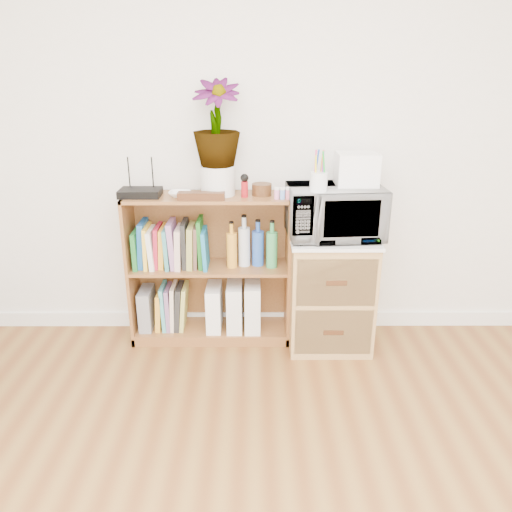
{
  "coord_description": "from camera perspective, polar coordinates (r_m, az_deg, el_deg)",
  "views": [
    {
      "loc": [
        -0.07,
        -0.81,
        1.66
      ],
      "look_at": [
        -0.06,
        1.95,
        0.62
      ],
      "focal_mm": 35.0,
      "sensor_mm": 36.0,
      "label": 1
    }
  ],
  "objects": [
    {
      "name": "cookbooks",
      "position": [
        3.13,
        -9.63,
        1.18
      ],
      "size": [
        0.45,
        0.2,
        0.3
      ],
      "color": "#1C6A29",
      "rests_on": "bookshelf"
    },
    {
      "name": "magazine_holder_right",
      "position": [
        3.23,
        -0.39,
        -5.66
      ],
      "size": [
        0.1,
        0.25,
        0.31
      ],
      "primitive_type": "cube",
      "color": "white",
      "rests_on": "bookshelf"
    },
    {
      "name": "white_bowl",
      "position": [
        3.0,
        -8.72,
        7.01
      ],
      "size": [
        0.13,
        0.13,
        0.03
      ],
      "primitive_type": "imported",
      "color": "white",
      "rests_on": "bookshelf"
    },
    {
      "name": "skirting_board",
      "position": [
        3.45,
        1.0,
        -7.18
      ],
      "size": [
        4.0,
        0.02,
        0.1
      ],
      "primitive_type": "cube",
      "color": "white",
      "rests_on": "ground"
    },
    {
      "name": "wooden_bowl",
      "position": [
        3.0,
        0.66,
        7.62
      ],
      "size": [
        0.12,
        0.12,
        0.07
      ],
      "primitive_type": "cylinder",
      "color": "#3D2210",
      "rests_on": "bookshelf"
    },
    {
      "name": "magazine_holder_mid",
      "position": [
        3.24,
        -2.45,
        -5.7
      ],
      "size": [
        0.1,
        0.25,
        0.31
      ],
      "primitive_type": "cube",
      "color": "white",
      "rests_on": "bookshelf"
    },
    {
      "name": "lower_books",
      "position": [
        3.29,
        -9.56,
        -5.74
      ],
      "size": [
        0.21,
        0.19,
        0.3
      ],
      "color": "gold",
      "rests_on": "bookshelf"
    },
    {
      "name": "wicker_unit",
      "position": [
        3.16,
        8.41,
        -4.1
      ],
      "size": [
        0.5,
        0.45,
        0.7
      ],
      "primitive_type": "cube",
      "color": "#9E7542",
      "rests_on": "ground"
    },
    {
      "name": "pen_cup",
      "position": [
        2.8,
        7.16,
        8.43
      ],
      "size": [
        0.1,
        0.1,
        0.11
      ],
      "primitive_type": "cylinder",
      "color": "white",
      "rests_on": "microwave"
    },
    {
      "name": "microwave",
      "position": [
        2.97,
        8.95,
        5.0
      ],
      "size": [
        0.57,
        0.41,
        0.3
      ],
      "primitive_type": "imported",
      "rotation": [
        0.0,
        0.0,
        0.08
      ],
      "color": "white",
      "rests_on": "wicker_unit"
    },
    {
      "name": "paint_jars",
      "position": [
        2.9,
        3.05,
        7.09
      ],
      "size": [
        0.12,
        0.04,
        0.06
      ],
      "primitive_type": "cube",
      "color": "pink",
      "rests_on": "bookshelf"
    },
    {
      "name": "liquor_bottles",
      "position": [
        3.08,
        -0.46,
        1.45
      ],
      "size": [
        0.31,
        0.07,
        0.31
      ],
      "color": "orange",
      "rests_on": "bookshelf"
    },
    {
      "name": "magazine_holder_left",
      "position": [
        3.25,
        -4.8,
        -5.81
      ],
      "size": [
        0.09,
        0.23,
        0.29
      ],
      "primitive_type": "cube",
      "color": "white",
      "rests_on": "bookshelf"
    },
    {
      "name": "trinket_box",
      "position": [
        2.91,
        -6.28,
        6.84
      ],
      "size": [
        0.27,
        0.07,
        0.04
      ],
      "primitive_type": "cube",
      "color": "#3B2110",
      "rests_on": "bookshelf"
    },
    {
      "name": "bookshelf",
      "position": [
        3.15,
        -5.27,
        -1.51
      ],
      "size": [
        1.0,
        0.3,
        0.95
      ],
      "primitive_type": "cube",
      "color": "brown",
      "rests_on": "ground"
    },
    {
      "name": "kokeshi_doll",
      "position": [
        2.95,
        -1.32,
        7.62
      ],
      "size": [
        0.04,
        0.04,
        0.09
      ],
      "primitive_type": "cylinder",
      "color": "maroon",
      "rests_on": "bookshelf"
    },
    {
      "name": "plant_pot",
      "position": [
        3.0,
        -4.38,
        8.61
      ],
      "size": [
        0.2,
        0.2,
        0.17
      ],
      "primitive_type": "cylinder",
      "color": "silver",
      "rests_on": "bookshelf"
    },
    {
      "name": "potted_plant",
      "position": [
        2.95,
        -4.56,
        14.91
      ],
      "size": [
        0.27,
        0.27,
        0.49
      ],
      "primitive_type": "imported",
      "color": "#387830",
      "rests_on": "plant_pot"
    },
    {
      "name": "small_appliance",
      "position": [
        2.98,
        11.43,
        9.72
      ],
      "size": [
        0.23,
        0.2,
        0.19
      ],
      "primitive_type": "cube",
      "color": "white",
      "rests_on": "microwave"
    },
    {
      "name": "router",
      "position": [
        3.05,
        -13.08,
        7.06
      ],
      "size": [
        0.24,
        0.17,
        0.04
      ],
      "primitive_type": "cube",
      "color": "black",
      "rests_on": "bookshelf"
    },
    {
      "name": "file_box",
      "position": [
        3.33,
        -12.36,
        -5.84
      ],
      "size": [
        0.08,
        0.21,
        0.26
      ],
      "primitive_type": "cube",
      "color": "gray",
      "rests_on": "bookshelf"
    }
  ]
}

